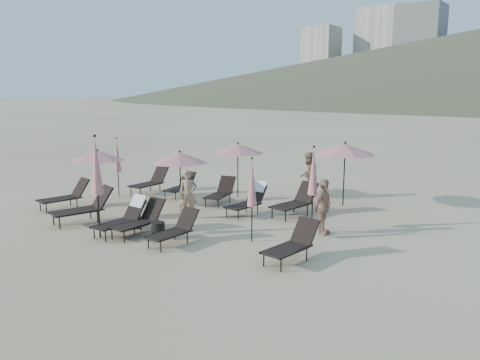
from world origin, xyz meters
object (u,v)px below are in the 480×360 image
Objects in this scene: lounger_2 at (124,217)px; umbrella_open_1 at (180,158)px; lounger_5 at (292,243)px; umbrella_closed_1 at (313,172)px; beachgoer_c at (323,207)px; side_table_0 at (134,220)px; lounger_3 at (140,219)px; beachgoer_a at (188,195)px; lounger_0 at (66,195)px; umbrella_closed_2 at (117,156)px; beachgoer_b at (308,175)px; umbrella_closed_0 at (96,167)px; lounger_4 at (175,229)px; side_table_1 at (158,230)px; umbrella_open_2 at (238,149)px; lounger_10 at (296,201)px; lounger_6 at (150,181)px; lounger_8 at (221,192)px; lounger_1 at (85,207)px; lounger_9 at (249,199)px; umbrella_open_0 at (98,156)px; umbrella_open_3 at (345,149)px; lounger_7 at (181,186)px.

umbrella_open_1 reaches higher than lounger_2.
lounger_2 reaches higher than lounger_5.
umbrella_closed_1 reaches higher than beachgoer_c.
lounger_3 is at bearing -26.88° from side_table_0.
lounger_0 is at bearing 153.25° from beachgoer_a.
beachgoer_b is at bearing 35.53° from umbrella_closed_2.
lounger_4 is at bearing 23.14° from umbrella_closed_0.
side_table_1 is at bearing -27.52° from umbrella_closed_2.
beachgoer_c is (8.58, 0.42, -0.80)m from umbrella_closed_2.
umbrella_open_2 is at bearing 154.03° from umbrella_closed_1.
lounger_6 is at bearing -168.16° from lounger_10.
lounger_4 is 2.11m from side_table_0.
lounger_8 is at bearing -168.73° from lounger_10.
lounger_5 is (4.51, 0.83, -0.01)m from lounger_3.
lounger_1 is 4.82m from lounger_8.
lounger_9 is (-0.32, 3.74, 0.08)m from lounger_4.
beachgoer_c is (8.50, 2.73, 0.34)m from lounger_0.
lounger_5 is 8.52m from umbrella_open_0.
umbrella_closed_0 is at bearing -105.29° from lounger_8.
beachgoer_c is at bearing -73.43° from umbrella_open_3.
lounger_1 is 0.86× the size of umbrella_open_3.
lounger_1 is at bearing -42.52° from beachgoer_b.
umbrella_open_0 is at bearing -152.37° from lounger_9.
umbrella_open_3 is (3.49, 6.90, 1.53)m from lounger_2.
beachgoer_c is at bearing 30.82° from side_table_0.
umbrella_closed_0 is 6.31× the size of side_table_0.
lounger_7 is (1.44, 0.28, -0.05)m from lounger_6.
lounger_8 is 3.97m from side_table_0.
lounger_2 is 1.18m from side_table_1.
lounger_6 is at bearing 106.95° from beachgoer_a.
lounger_9 reaches higher than side_table_1.
side_table_0 and side_table_1 have the same top height.
lounger_0 is 1.13× the size of beachgoer_a.
lounger_5 is 0.78× the size of umbrella_open_2.
lounger_1 reaches higher than lounger_10.
umbrella_closed_2 is at bearing 147.53° from lounger_3.
lounger_10 is 0.65× the size of umbrella_closed_0.
lounger_3 is 1.05× the size of beachgoer_a.
lounger_4 is 5.62m from umbrella_open_0.
umbrella_closed_0 reaches higher than lounger_1.
lounger_10 is 1.06× the size of beachgoer_b.
side_table_1 is 0.29× the size of beachgoer_a.
side_table_1 is (-0.39, -3.67, -0.26)m from lounger_9.
lounger_3 reaches higher than side_table_1.
beachgoer_c is (4.71, -1.12, 0.37)m from lounger_8.
lounger_3 is at bearing -31.64° from umbrella_closed_2.
lounger_10 is (4.73, 4.71, -0.02)m from lounger_1.
beachgoer_b is (2.07, 2.70, 0.46)m from lounger_8.
side_table_1 is at bearing -21.25° from beachgoer_b.
lounger_3 is 0.90× the size of lounger_10.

